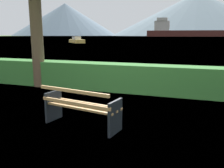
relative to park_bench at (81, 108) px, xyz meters
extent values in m
plane|color=#4C6B33|center=(0.01, 0.06, -0.43)|extent=(1400.00, 1400.00, 0.00)
plane|color=#6B8EA3|center=(0.01, 307.17, -0.42)|extent=(620.00, 620.00, 0.00)
cube|color=tan|center=(-0.02, -0.13, 0.02)|extent=(1.67, 0.37, 0.04)
cube|color=tan|center=(0.01, 0.06, 0.02)|extent=(1.67, 0.37, 0.04)
cube|color=tan|center=(0.05, 0.25, 0.02)|extent=(1.67, 0.37, 0.04)
cube|color=tan|center=(-0.04, -0.20, 0.14)|extent=(1.67, 0.35, 0.06)
cube|color=tan|center=(-0.05, -0.25, 0.41)|extent=(1.67, 0.35, 0.06)
cube|color=#1E2328|center=(-0.78, 0.18, -0.09)|extent=(0.14, 0.51, 0.68)
cube|color=#1E2328|center=(0.80, -0.11, -0.09)|extent=(0.14, 0.51, 0.68)
cube|color=#387A33|center=(0.01, 3.52, 0.05)|extent=(11.61, 0.81, 0.94)
cylinder|color=brown|center=(-3.36, 3.25, 1.49)|extent=(0.44, 0.44, 3.83)
cube|color=#471E19|center=(-6.64, 293.60, 3.06)|extent=(95.23, 19.21, 6.97)
cube|color=beige|center=(-36.85, 291.71, 12.11)|extent=(17.74, 13.04, 11.15)
cube|color=beige|center=(-36.85, 291.71, 19.43)|extent=(12.73, 14.05, 3.48)
cube|color=gold|center=(-25.40, 49.13, -0.02)|extent=(6.46, 6.83, 0.82)
cube|color=beige|center=(-25.40, 49.13, 0.78)|extent=(2.89, 2.96, 0.78)
cone|color=slate|center=(-304.33, 533.46, 38.18)|extent=(255.38, 255.38, 77.22)
cone|color=slate|center=(0.01, 555.21, 44.33)|extent=(363.47, 363.47, 89.50)
camera|label=1|loc=(2.20, -4.36, 1.50)|focal=38.44mm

